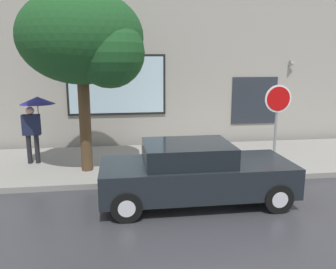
# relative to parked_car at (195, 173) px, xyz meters

# --- Properties ---
(ground_plane) EXTENTS (60.00, 60.00, 0.00)m
(ground_plane) POSITION_rel_parked_car_xyz_m (0.03, 0.11, -0.69)
(ground_plane) COLOR #333338
(sidewalk) EXTENTS (20.00, 4.00, 0.15)m
(sidewalk) POSITION_rel_parked_car_xyz_m (0.03, 3.11, -0.62)
(sidewalk) COLOR gray
(sidewalk) RESTS_ON ground
(building_facade) EXTENTS (20.00, 0.67, 7.00)m
(building_facade) POSITION_rel_parked_car_xyz_m (0.01, 5.60, 2.79)
(building_facade) COLOR #9E998E
(building_facade) RESTS_ON ground
(parked_car) EXTENTS (4.32, 1.85, 1.40)m
(parked_car) POSITION_rel_parked_car_xyz_m (0.00, 0.00, 0.00)
(parked_car) COLOR black
(parked_car) RESTS_ON ground
(fire_hydrant) EXTENTS (0.30, 0.44, 0.74)m
(fire_hydrant) POSITION_rel_parked_car_xyz_m (0.30, 1.68, -0.19)
(fire_hydrant) COLOR white
(fire_hydrant) RESTS_ON sidewalk
(pedestrian_with_umbrella) EXTENTS (1.01, 1.01, 2.02)m
(pedestrian_with_umbrella) POSITION_rel_parked_car_xyz_m (-4.13, 3.22, 1.06)
(pedestrian_with_umbrella) COLOR black
(pedestrian_with_umbrella) RESTS_ON sidewalk
(street_tree) EXTENTS (3.32, 2.82, 4.91)m
(street_tree) POSITION_rel_parked_car_xyz_m (-2.46, 2.23, 3.01)
(street_tree) COLOR #4C3823
(street_tree) RESTS_ON sidewalk
(stop_sign) EXTENTS (0.76, 0.10, 2.41)m
(stop_sign) POSITION_rel_parked_car_xyz_m (2.66, 1.59, 1.16)
(stop_sign) COLOR gray
(stop_sign) RESTS_ON sidewalk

